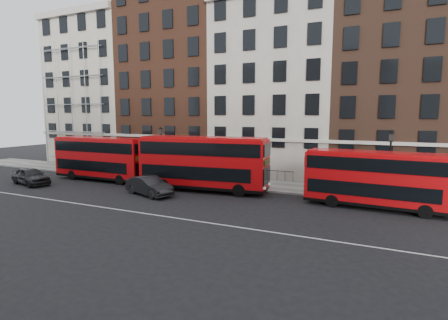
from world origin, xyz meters
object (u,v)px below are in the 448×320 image
at_px(bus_a, 101,157).
at_px(bus_b, 203,162).
at_px(car_rear, 31,176).
at_px(car_front, 149,186).
at_px(bus_c, 375,178).

bearing_deg(bus_a, bus_b, 0.22).
bearing_deg(car_rear, bus_b, -61.71).
relative_size(bus_a, car_front, 2.19).
bearing_deg(bus_c, bus_a, -176.49).
relative_size(bus_a, bus_b, 0.91).
bearing_deg(car_front, car_rear, 113.39).
distance_m(bus_a, bus_b, 11.78).
height_order(bus_b, car_rear, bus_b).
xyz_separation_m(bus_a, car_front, (8.53, -3.38, -1.57)).
height_order(bus_c, car_rear, bus_c).
bearing_deg(car_rear, bus_c, -68.72).
height_order(bus_b, car_front, bus_b).
xyz_separation_m(car_rear, car_front, (13.10, 1.18, -0.04)).
relative_size(car_rear, car_front, 1.01).
xyz_separation_m(bus_c, car_front, (-17.18, -3.39, -1.40)).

